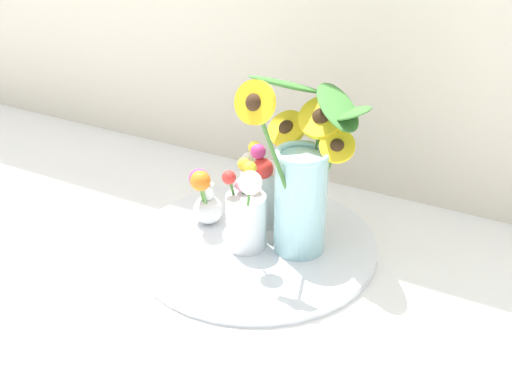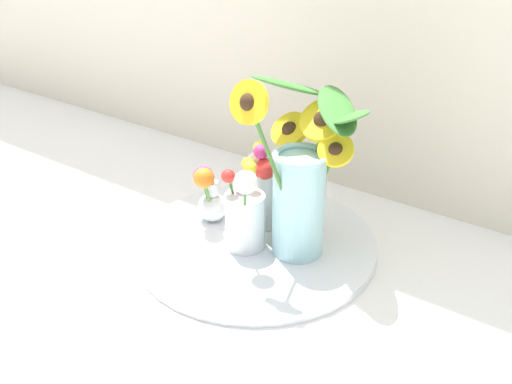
{
  "view_description": "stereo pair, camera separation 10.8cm",
  "coord_description": "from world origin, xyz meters",
  "px_view_note": "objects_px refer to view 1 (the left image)",
  "views": [
    {
      "loc": [
        0.47,
        -0.73,
        0.64
      ],
      "look_at": [
        0.02,
        0.11,
        0.12
      ],
      "focal_mm": 42.0,
      "sensor_mm": 36.0,
      "label": 1
    },
    {
      "loc": [
        0.56,
        -0.68,
        0.64
      ],
      "look_at": [
        0.02,
        0.11,
        0.12
      ],
      "focal_mm": 42.0,
      "sensor_mm": 36.0,
      "label": 2
    }
  ],
  "objects_px": {
    "vase_small_back": "(260,190)",
    "vase_bulb_right": "(205,196)",
    "serving_tray": "(256,244)",
    "mason_jar_sunflowers": "(303,178)",
    "vase_small_center": "(246,215)"
  },
  "relations": [
    {
      "from": "serving_tray",
      "to": "vase_small_back",
      "type": "xyz_separation_m",
      "value": [
        -0.03,
        0.06,
        0.08
      ]
    },
    {
      "from": "mason_jar_sunflowers",
      "to": "vase_small_center",
      "type": "xyz_separation_m",
      "value": [
        -0.09,
        -0.05,
        -0.07
      ]
    },
    {
      "from": "mason_jar_sunflowers",
      "to": "vase_small_center",
      "type": "bearing_deg",
      "value": -148.24
    },
    {
      "from": "mason_jar_sunflowers",
      "to": "vase_small_center",
      "type": "distance_m",
      "value": 0.12
    },
    {
      "from": "serving_tray",
      "to": "mason_jar_sunflowers",
      "type": "relative_size",
      "value": 1.32
    },
    {
      "from": "serving_tray",
      "to": "vase_bulb_right",
      "type": "distance_m",
      "value": 0.14
    },
    {
      "from": "vase_small_center",
      "to": "vase_bulb_right",
      "type": "height_order",
      "value": "vase_small_center"
    },
    {
      "from": "vase_small_back",
      "to": "vase_bulb_right",
      "type": "bearing_deg",
      "value": -146.58
    },
    {
      "from": "serving_tray",
      "to": "vase_small_center",
      "type": "bearing_deg",
      "value": -98.29
    },
    {
      "from": "mason_jar_sunflowers",
      "to": "vase_small_back",
      "type": "bearing_deg",
      "value": 159.74
    },
    {
      "from": "serving_tray",
      "to": "vase_bulb_right",
      "type": "bearing_deg",
      "value": 178.09
    },
    {
      "from": "vase_small_back",
      "to": "serving_tray",
      "type": "bearing_deg",
      "value": -68.14
    },
    {
      "from": "vase_small_center",
      "to": "vase_bulb_right",
      "type": "bearing_deg",
      "value": 163.08
    },
    {
      "from": "vase_small_center",
      "to": "mason_jar_sunflowers",
      "type": "bearing_deg",
      "value": 31.76
    },
    {
      "from": "serving_tray",
      "to": "vase_small_back",
      "type": "bearing_deg",
      "value": 111.86
    }
  ]
}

